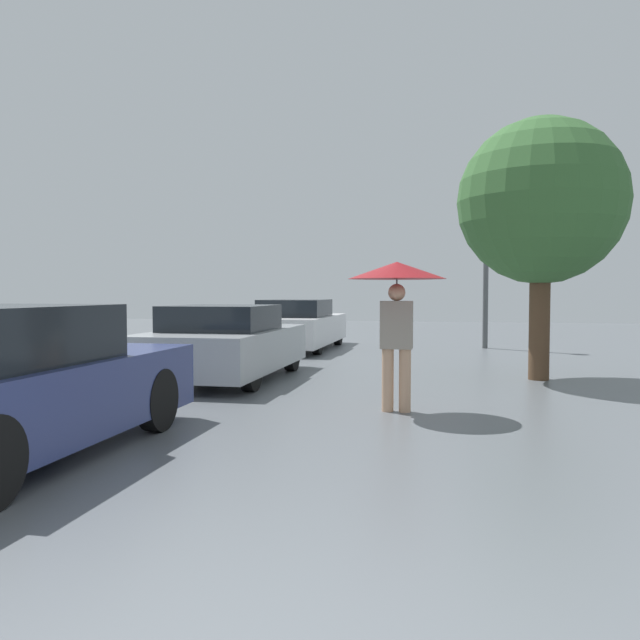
{
  "coord_description": "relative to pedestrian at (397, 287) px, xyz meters",
  "views": [
    {
      "loc": [
        0.45,
        -1.93,
        1.49
      ],
      "look_at": [
        -1.13,
        5.8,
        1.13
      ],
      "focal_mm": 35.0,
      "sensor_mm": 36.0,
      "label": 1
    }
  ],
  "objects": [
    {
      "name": "pedestrian",
      "position": [
        0.0,
        0.0,
        0.0
      ],
      "size": [
        1.21,
        1.21,
        1.86
      ],
      "color": "tan",
      "rests_on": "ground_plane"
    },
    {
      "name": "parked_car_nearest",
      "position": [
        -3.14,
        -2.91,
        -0.91
      ],
      "size": [
        1.62,
        4.1,
        1.37
      ],
      "color": "navy",
      "rests_on": "ground_plane"
    },
    {
      "name": "parked_car_middle",
      "position": [
        -3.11,
        2.36,
        -0.94
      ],
      "size": [
        1.89,
        4.01,
        1.26
      ],
      "color": "#9EA3A8",
      "rests_on": "ground_plane"
    },
    {
      "name": "parked_car_farthest",
      "position": [
        -3.23,
        8.09,
        -0.94
      ],
      "size": [
        1.83,
        4.55,
        1.29
      ],
      "color": "silver",
      "rests_on": "ground_plane"
    },
    {
      "name": "tree",
      "position": [
        2.14,
        3.34,
        1.44
      ],
      "size": [
        2.78,
        2.78,
        4.4
      ],
      "color": "brown",
      "rests_on": "ground_plane"
    },
    {
      "name": "street_lamp",
      "position": [
        1.6,
        9.27,
        1.41
      ],
      "size": [
        0.39,
        0.39,
        4.34
      ],
      "color": "#515456",
      "rests_on": "ground_plane"
    }
  ]
}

